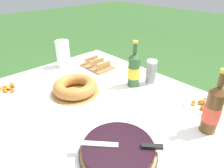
% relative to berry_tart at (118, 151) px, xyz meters
% --- Properties ---
extents(garden_table, '(1.55, 1.20, 0.68)m').
position_rel_berry_tart_xyz_m(garden_table, '(-0.34, 0.20, -0.09)').
color(garden_table, '#A87A47').
rests_on(garden_table, ground_plane).
extents(tablecloth, '(1.56, 1.21, 0.10)m').
position_rel_berry_tart_xyz_m(tablecloth, '(-0.34, 0.20, -0.04)').
color(tablecloth, white).
rests_on(tablecloth, garden_table).
extents(berry_tart, '(0.34, 0.34, 0.06)m').
position_rel_berry_tart_xyz_m(berry_tart, '(0.00, 0.00, 0.00)').
color(berry_tart, '#38383D').
rests_on(berry_tart, tablecloth).
extents(serving_knife, '(0.29, 0.27, 0.01)m').
position_rel_berry_tart_xyz_m(serving_knife, '(0.02, 0.02, 0.04)').
color(serving_knife, silver).
rests_on(serving_knife, berry_tart).
extents(bundt_cake, '(0.32, 0.32, 0.08)m').
position_rel_berry_tart_xyz_m(bundt_cake, '(-0.57, 0.16, 0.01)').
color(bundt_cake, '#B78447').
rests_on(bundt_cake, tablecloth).
extents(cup_stack, '(0.07, 0.07, 0.18)m').
position_rel_berry_tart_xyz_m(cup_stack, '(-0.31, 0.63, 0.06)').
color(cup_stack, white).
rests_on(cup_stack, tablecloth).
extents(cider_bottle_green, '(0.08, 0.08, 0.32)m').
position_rel_berry_tart_xyz_m(cider_bottle_green, '(-0.37, 0.52, 0.09)').
color(cider_bottle_green, '#2D562D').
rests_on(cider_bottle_green, tablecloth).
extents(cider_bottle_amber, '(0.08, 0.08, 0.34)m').
position_rel_berry_tart_xyz_m(cider_bottle_amber, '(0.19, 0.44, 0.10)').
color(cider_bottle_amber, brown).
rests_on(cider_bottle_amber, tablecloth).
extents(snack_plate_near, '(0.23, 0.23, 0.06)m').
position_rel_berry_tart_xyz_m(snack_plate_near, '(0.08, 0.63, -0.02)').
color(snack_plate_near, white).
rests_on(snack_plate_near, tablecloth).
extents(snack_plate_left, '(0.23, 0.23, 0.06)m').
position_rel_berry_tart_xyz_m(snack_plate_left, '(-0.90, -0.15, -0.01)').
color(snack_plate_left, white).
rests_on(snack_plate_left, tablecloth).
extents(paper_towel_roll, '(0.11, 0.11, 0.22)m').
position_rel_berry_tart_xyz_m(paper_towel_roll, '(-0.99, 0.34, 0.08)').
color(paper_towel_roll, white).
rests_on(paper_towel_roll, tablecloth).
extents(bread_board, '(0.26, 0.18, 0.07)m').
position_rel_berry_tart_xyz_m(bread_board, '(-0.78, 0.53, -0.01)').
color(bread_board, olive).
rests_on(bread_board, tablecloth).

